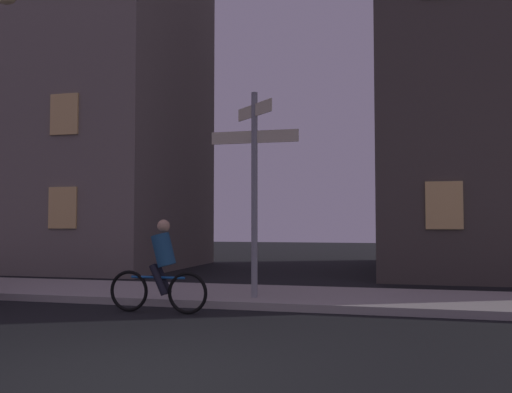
{
  "coord_description": "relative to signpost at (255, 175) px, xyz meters",
  "views": [
    {
      "loc": [
        2.64,
        -5.02,
        1.54
      ],
      "look_at": [
        0.14,
        4.8,
        2.04
      ],
      "focal_mm": 38.71,
      "sensor_mm": 36.0,
      "label": 1
    }
  ],
  "objects": [
    {
      "name": "sidewalk_kerb",
      "position": [
        -0.0,
        0.71,
        -2.4
      ],
      "size": [
        40.0,
        2.82,
        0.14
      ],
      "primitive_type": "cube",
      "color": "#9E9991",
      "rests_on": "ground_plane"
    },
    {
      "name": "building_left_block",
      "position": [
        -11.17,
        7.27,
        7.19
      ],
      "size": [
        13.45,
        6.99,
        19.33
      ],
      "color": "slate",
      "rests_on": "ground_plane"
    },
    {
      "name": "ground_plane",
      "position": [
        -0.0,
        -5.22,
        -2.47
      ],
      "size": [
        80.0,
        80.0,
        0.0
      ],
      "primitive_type": "plane",
      "color": "black"
    },
    {
      "name": "signpost",
      "position": [
        0.0,
        0.0,
        0.0
      ],
      "size": [
        1.73,
        0.89,
        3.94
      ],
      "color": "gray",
      "rests_on": "sidewalk_kerb"
    },
    {
      "name": "cyclist",
      "position": [
        -1.33,
        -1.35,
        -1.72
      ],
      "size": [
        1.82,
        0.32,
        1.61
      ],
      "color": "black",
      "rests_on": "ground_plane"
    }
  ]
}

